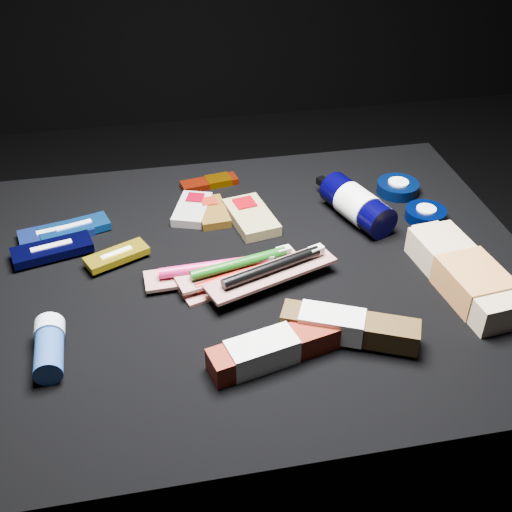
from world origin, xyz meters
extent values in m
plane|color=black|center=(0.00, 0.00, 0.00)|extent=(3.00, 3.00, 0.00)
cube|color=black|center=(0.00, 0.00, 0.20)|extent=(0.98, 0.78, 0.40)
cube|color=navy|center=(-0.32, 0.16, 0.41)|extent=(0.14, 0.07, 0.02)
cube|color=beige|center=(-0.32, 0.16, 0.41)|extent=(0.07, 0.03, 0.02)
cube|color=#0E4492|center=(-0.29, 0.17, 0.41)|extent=(0.13, 0.08, 0.01)
cube|color=silver|center=(-0.29, 0.17, 0.41)|extent=(0.06, 0.03, 0.02)
cube|color=black|center=(-0.33, 0.10, 0.41)|extent=(0.14, 0.08, 0.02)
cube|color=beige|center=(-0.33, 0.10, 0.41)|extent=(0.07, 0.03, 0.02)
cube|color=gold|center=(-0.22, 0.06, 0.41)|extent=(0.11, 0.08, 0.01)
cube|color=white|center=(-0.22, 0.06, 0.41)|extent=(0.05, 0.03, 0.01)
cube|color=#563A10|center=(-0.04, 0.18, 0.41)|extent=(0.06, 0.10, 0.02)
cube|color=maroon|center=(-0.04, 0.21, 0.41)|extent=(0.03, 0.03, 0.02)
cube|color=#9C9C96|center=(-0.07, 0.20, 0.41)|extent=(0.09, 0.12, 0.02)
cube|color=#61000E|center=(-0.06, 0.22, 0.41)|extent=(0.04, 0.04, 0.02)
cube|color=#9A8B57|center=(0.03, 0.15, 0.41)|extent=(0.09, 0.14, 0.02)
cube|color=#7C000A|center=(0.03, 0.18, 0.41)|extent=(0.04, 0.04, 0.02)
cube|color=maroon|center=(-0.03, 0.29, 0.41)|extent=(0.12, 0.05, 0.01)
cube|color=#A65E02|center=(-0.01, 0.30, 0.41)|extent=(0.05, 0.04, 0.01)
cylinder|color=black|center=(0.23, 0.12, 0.43)|extent=(0.11, 0.17, 0.06)
cylinder|color=white|center=(0.23, 0.11, 0.43)|extent=(0.08, 0.09, 0.06)
cylinder|color=black|center=(0.20, 0.20, 0.43)|extent=(0.03, 0.03, 0.02)
cube|color=black|center=(0.19, 0.22, 0.43)|extent=(0.02, 0.03, 0.01)
cylinder|color=black|center=(0.34, 0.19, 0.41)|extent=(0.08, 0.08, 0.02)
cylinder|color=white|center=(0.34, 0.19, 0.41)|extent=(0.04, 0.04, 0.03)
cylinder|color=black|center=(0.35, 0.09, 0.41)|extent=(0.08, 0.08, 0.02)
cylinder|color=silver|center=(0.35, 0.09, 0.41)|extent=(0.04, 0.04, 0.02)
cube|color=#D2B491|center=(0.33, -0.11, 0.42)|extent=(0.11, 0.24, 0.05)
cube|color=#C57B3E|center=(0.34, -0.13, 0.43)|extent=(0.10, 0.12, 0.05)
cube|color=#D2B491|center=(0.32, 0.01, 0.42)|extent=(0.06, 0.03, 0.03)
cylinder|color=navy|center=(-0.31, -0.16, 0.42)|extent=(0.04, 0.08, 0.04)
cylinder|color=silver|center=(-0.31, -0.11, 0.42)|extent=(0.04, 0.03, 0.04)
cube|color=beige|center=(-0.02, -0.03, 0.40)|extent=(0.20, 0.11, 0.01)
cylinder|color=maroon|center=(-0.02, -0.03, 0.41)|extent=(0.16, 0.06, 0.02)
cube|color=#BABAB6|center=(0.05, 0.00, 0.42)|extent=(0.03, 0.02, 0.01)
cube|color=#B5ACAA|center=(-0.06, -0.01, 0.41)|extent=(0.23, 0.06, 0.01)
cylinder|color=#C91961|center=(-0.06, -0.01, 0.42)|extent=(0.18, 0.02, 0.02)
cube|color=#B8B9B4|center=(0.03, -0.01, 0.42)|extent=(0.03, 0.02, 0.01)
cube|color=beige|center=(-0.02, -0.02, 0.42)|extent=(0.22, 0.10, 0.01)
cylinder|color=#0E4E0D|center=(-0.02, -0.02, 0.43)|extent=(0.17, 0.05, 0.02)
cube|color=beige|center=(0.06, 0.00, 0.43)|extent=(0.03, 0.02, 0.01)
cube|color=#A79F9B|center=(0.03, -0.05, 0.42)|extent=(0.23, 0.12, 0.01)
cylinder|color=black|center=(0.03, -0.05, 0.44)|extent=(0.17, 0.08, 0.02)
cube|color=silver|center=(0.11, -0.02, 0.44)|extent=(0.03, 0.02, 0.01)
cube|color=maroon|center=(0.01, -0.21, 0.42)|extent=(0.21, 0.09, 0.04)
cube|color=silver|center=(-0.02, -0.21, 0.42)|extent=(0.11, 0.07, 0.04)
cube|color=#3D2910|center=(0.11, -0.19, 0.42)|extent=(0.20, 0.12, 0.04)
cube|color=silver|center=(0.09, -0.18, 0.43)|extent=(0.10, 0.08, 0.04)
camera|label=1|loc=(-0.15, -0.84, 1.06)|focal=45.00mm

